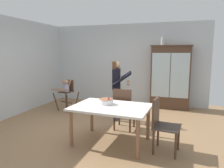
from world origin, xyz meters
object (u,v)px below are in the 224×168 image
Objects in this scene: ceramic_vase at (163,41)px; dining_chair_right_end at (161,121)px; adult_person at (117,83)px; high_chair_with_toddler at (66,89)px; china_cabinet at (170,77)px; dining_chair_far_side at (123,106)px; birthday_cake at (106,102)px; dining_table at (111,111)px.

dining_chair_right_end is (0.25, -3.07, -1.54)m from ceramic_vase.
high_chair_with_toddler is at bearing 64.72° from adult_person.
high_chair_with_toddler is at bearing 65.21° from dining_chair_right_end.
china_cabinet is 3.10m from dining_chair_right_end.
ceramic_vase is at bearing 179.18° from china_cabinet.
dining_chair_far_side is at bearing -111.62° from china_cabinet.
china_cabinet is at bearing -109.66° from dining_chair_far_side.
china_cabinet is 3.24m from high_chair_with_toddler.
adult_person reaches higher than birthday_cake.
birthday_cake is (-0.14, 0.11, 0.14)m from dining_table.
ceramic_vase is 3.42m from dining_table.
china_cabinet is 2.06× the size of dining_chair_far_side.
birthday_cake is (0.16, -1.28, -0.17)m from adult_person.
china_cabinet is 3.11m from birthday_cake.
ceramic_vase is at bearing 36.79° from high_chair_with_toddler.
dining_chair_far_side is at bearing -105.72° from ceramic_vase.
high_chair_with_toddler is 2.52m from birthday_cake.
dining_table is 0.23m from birthday_cake.
dining_chair_far_side and dining_chair_right_end have the same top height.
adult_person is at bearing 47.72° from dining_chair_right_end.
ceramic_vase is 0.18× the size of adult_person.
birthday_cake is 0.29× the size of dining_chair_right_end.
high_chair_with_toddler is (-2.97, -1.24, -0.34)m from china_cabinet.
ceramic_vase reaches higher than adult_person.
ceramic_vase is 0.28× the size of dining_chair_right_end.
birthday_cake is at bearing 142.74° from dining_table.
dining_chair_far_side is (-0.91, -2.29, -0.44)m from china_cabinet.
china_cabinet reaches higher than adult_person.
dining_chair_right_end is at bearing -151.72° from adult_person.
ceramic_vase is 3.44m from dining_chair_right_end.
ceramic_vase is 0.18× the size of dining_table.
china_cabinet is 2.06× the size of dining_chair_right_end.
adult_person is (-0.99, -1.63, -1.12)m from ceramic_vase.
dining_table is at bearing -102.89° from ceramic_vase.
birthday_cake is (-0.83, -2.91, -1.30)m from ceramic_vase.
ceramic_vase reaches higher than china_cabinet.
high_chair_with_toddler is 2.69m from dining_table.
birthday_cake is at bearing 174.66° from adult_person.
birthday_cake is at bearing -105.89° from ceramic_vase.
dining_chair_right_end reaches higher than high_chair_with_toddler.
ceramic_vase reaches higher than dining_chair_far_side.
birthday_cake is 0.29× the size of dining_chair_far_side.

